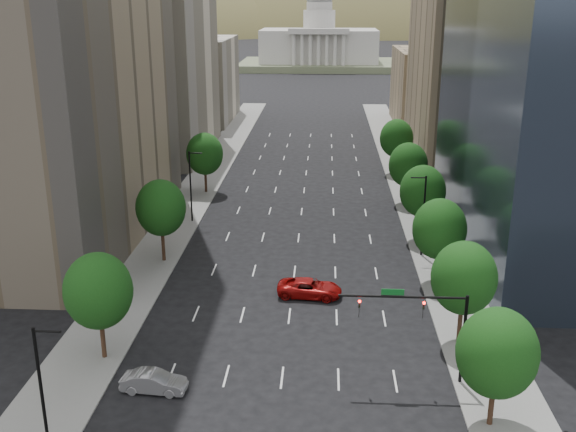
% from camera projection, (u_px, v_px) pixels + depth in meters
% --- Properties ---
extents(sidewalk_left, '(6.00, 200.00, 0.15)m').
position_uv_depth(sidewalk_left, '(167.00, 235.00, 78.62)').
color(sidewalk_left, slate).
rests_on(sidewalk_left, ground).
extents(sidewalk_right, '(6.00, 200.00, 0.15)m').
position_uv_depth(sidewalk_right, '(433.00, 240.00, 76.98)').
color(sidewalk_right, slate).
rests_on(sidewalk_right, ground).
extents(midrise_cream_left, '(14.00, 30.00, 35.00)m').
position_uv_depth(midrise_cream_left, '(164.00, 53.00, 114.38)').
color(midrise_cream_left, beige).
rests_on(midrise_cream_left, ground).
extents(filler_left, '(14.00, 26.00, 18.00)m').
position_uv_depth(filler_left, '(201.00, 80.00, 148.33)').
color(filler_left, beige).
rests_on(filler_left, ground).
extents(parking_tan_right, '(14.00, 30.00, 30.00)m').
position_uv_depth(parking_tan_right, '(461.00, 71.00, 109.68)').
color(parking_tan_right, '#8C7759').
rests_on(parking_tan_right, ground).
extents(filler_right, '(14.00, 26.00, 16.00)m').
position_uv_depth(filler_right, '(429.00, 88.00, 143.15)').
color(filler_right, '#8C7759').
rests_on(filler_right, ground).
extents(tree_right_0, '(5.20, 5.20, 8.39)m').
position_uv_depth(tree_right_0, '(497.00, 353.00, 42.22)').
color(tree_right_0, '#382316').
rests_on(tree_right_0, ground).
extents(tree_right_1, '(5.20, 5.20, 8.75)m').
position_uv_depth(tree_right_1, '(464.00, 278.00, 52.53)').
color(tree_right_1, '#382316').
rests_on(tree_right_1, ground).
extents(tree_right_2, '(5.20, 5.20, 8.61)m').
position_uv_depth(tree_right_2, '(439.00, 229.00, 63.95)').
color(tree_right_2, '#382316').
rests_on(tree_right_2, ground).
extents(tree_right_3, '(5.20, 5.20, 8.89)m').
position_uv_depth(tree_right_3, '(423.00, 191.00, 75.23)').
color(tree_right_3, '#382316').
rests_on(tree_right_3, ground).
extents(tree_right_4, '(5.20, 5.20, 8.46)m').
position_uv_depth(tree_right_4, '(408.00, 165.00, 88.63)').
color(tree_right_4, '#382316').
rests_on(tree_right_4, ground).
extents(tree_right_5, '(5.20, 5.20, 8.75)m').
position_uv_depth(tree_right_5, '(396.00, 138.00, 103.70)').
color(tree_right_5, '#382316').
rests_on(tree_right_5, ground).
extents(tree_left_0, '(5.20, 5.20, 8.75)m').
position_uv_depth(tree_left_0, '(98.00, 291.00, 50.22)').
color(tree_left_0, '#382316').
rests_on(tree_left_0, ground).
extents(tree_left_1, '(5.20, 5.20, 8.97)m').
position_uv_depth(tree_left_1, '(161.00, 208.00, 69.11)').
color(tree_left_1, '#382316').
rests_on(tree_left_1, ground).
extents(tree_left_2, '(5.20, 5.20, 8.68)m').
position_uv_depth(tree_left_2, '(205.00, 154.00, 93.83)').
color(tree_left_2, '#382316').
rests_on(tree_left_2, ground).
extents(streetlight_rn, '(1.70, 0.20, 9.00)m').
position_uv_depth(streetlight_rn, '(423.00, 214.00, 70.85)').
color(streetlight_rn, black).
rests_on(streetlight_rn, ground).
extents(streetlight_ls, '(1.70, 0.20, 9.00)m').
position_uv_depth(streetlight_ls, '(43.00, 391.00, 39.11)').
color(streetlight_ls, black).
rests_on(streetlight_ls, ground).
extents(streetlight_ln, '(1.70, 0.20, 9.00)m').
position_uv_depth(streetlight_ln, '(191.00, 185.00, 81.75)').
color(streetlight_ln, black).
rests_on(streetlight_ln, ground).
extents(traffic_signal, '(9.12, 0.40, 7.38)m').
position_uv_depth(traffic_signal, '(430.00, 318.00, 47.21)').
color(traffic_signal, black).
rests_on(traffic_signal, ground).
extents(capitol, '(60.00, 40.00, 35.20)m').
position_uv_depth(capitol, '(319.00, 45.00, 254.88)').
color(capitol, '#596647').
rests_on(capitol, ground).
extents(foothills, '(720.00, 413.00, 263.00)m').
position_uv_depth(foothills, '(361.00, 71.00, 599.01)').
color(foothills, brown).
rests_on(foothills, ground).
extents(car_silver, '(4.78, 1.98, 1.54)m').
position_uv_depth(car_silver, '(154.00, 382.00, 47.45)').
color(car_silver, gray).
rests_on(car_silver, ground).
extents(car_red_far, '(6.26, 3.35, 1.67)m').
position_uv_depth(car_red_far, '(310.00, 288.00, 62.47)').
color(car_red_far, '#960B0A').
rests_on(car_red_far, ground).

